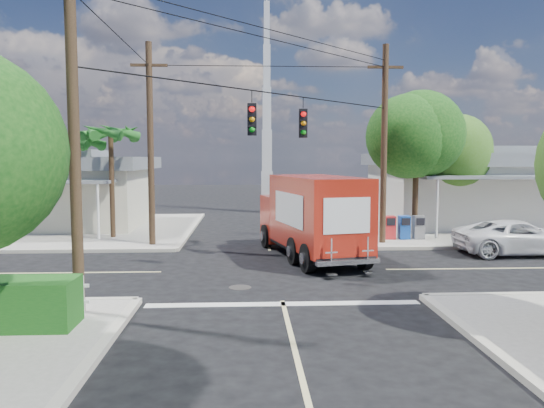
{
  "coord_description": "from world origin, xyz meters",
  "views": [
    {
      "loc": [
        -0.99,
        -18.46,
        3.99
      ],
      "look_at": [
        0.0,
        2.0,
        2.2
      ],
      "focal_mm": 35.0,
      "sensor_mm": 36.0,
      "label": 1
    }
  ],
  "objects": [
    {
      "name": "tree_ne_front",
      "position": [
        7.21,
        6.76,
        4.77
      ],
      "size": [
        4.21,
        4.14,
        6.66
      ],
      "color": "#422D1C",
      "rests_on": "sidewalk_ne"
    },
    {
      "name": "radio_tower",
      "position": [
        0.5,
        20.0,
        5.64
      ],
      "size": [
        0.8,
        0.8,
        17.0
      ],
      "color": "silver",
      "rests_on": "ground"
    },
    {
      "name": "building_nw",
      "position": [
        -12.0,
        12.46,
        2.22
      ],
      "size": [
        10.8,
        10.2,
        4.3
      ],
      "color": "beige",
      "rests_on": "sidewalk_nw"
    },
    {
      "name": "utility_poles",
      "position": [
        -1.58,
        1.6,
        4.67
      ],
      "size": [
        12.0,
        10.68,
        9.0
      ],
      "color": "#473321",
      "rests_on": "ground"
    },
    {
      "name": "road_markings",
      "position": [
        0.0,
        -1.47,
        0.01
      ],
      "size": [
        32.0,
        32.0,
        0.01
      ],
      "color": "beige",
      "rests_on": "ground"
    },
    {
      "name": "ground",
      "position": [
        0.0,
        0.0,
        0.0
      ],
      "size": [
        120.0,
        120.0,
        0.0
      ],
      "primitive_type": "plane",
      "color": "black",
      "rests_on": "ground"
    },
    {
      "name": "building_ne",
      "position": [
        12.5,
        11.97,
        2.32
      ],
      "size": [
        11.8,
        10.2,
        4.5
      ],
      "color": "silver",
      "rests_on": "sidewalk_ne"
    },
    {
      "name": "tree_ne_back",
      "position": [
        9.81,
        8.96,
        4.19
      ],
      "size": [
        3.77,
        3.66,
        5.82
      ],
      "color": "#422D1C",
      "rests_on": "sidewalk_ne"
    },
    {
      "name": "palm_nw_back",
      "position": [
        -9.5,
        9.0,
        4.67
      ],
      "size": [
        3.01,
        3.08,
        5.19
      ],
      "color": "#422D1C",
      "rests_on": "sidewalk_nw"
    },
    {
      "name": "delivery_truck",
      "position": [
        1.59,
        2.34,
        1.66
      ],
      "size": [
        3.89,
        7.87,
        3.28
      ],
      "color": "black",
      "rests_on": "ground"
    },
    {
      "name": "sidewalk_ne",
      "position": [
        10.88,
        10.88,
        0.07
      ],
      "size": [
        14.12,
        14.12,
        0.14
      ],
      "color": "gray",
      "rests_on": "ground"
    },
    {
      "name": "vending_boxes",
      "position": [
        6.5,
        6.2,
        0.69
      ],
      "size": [
        1.9,
        0.5,
        1.1
      ],
      "color": "red",
      "rests_on": "sidewalk_ne"
    },
    {
      "name": "parked_car",
      "position": [
        10.23,
        2.67,
        0.71
      ],
      "size": [
        5.14,
        2.42,
        1.42
      ],
      "primitive_type": "imported",
      "rotation": [
        0.0,
        0.0,
        1.58
      ],
      "color": "silver",
      "rests_on": "ground"
    },
    {
      "name": "sidewalk_nw",
      "position": [
        -10.88,
        10.88,
        0.07
      ],
      "size": [
        14.12,
        14.12,
        0.14
      ],
      "color": "gray",
      "rests_on": "ground"
    },
    {
      "name": "palm_nw_front",
      "position": [
        -7.5,
        7.5,
        5.04
      ],
      "size": [
        3.01,
        3.08,
        5.59
      ],
      "color": "#422D1C",
      "rests_on": "sidewalk_nw"
    }
  ]
}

